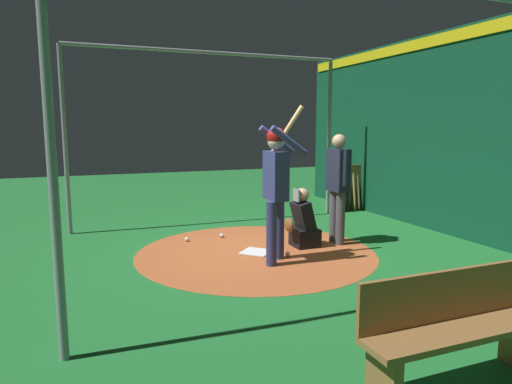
{
  "coord_description": "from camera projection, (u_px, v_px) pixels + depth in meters",
  "views": [
    {
      "loc": [
        2.5,
        6.27,
        1.94
      ],
      "look_at": [
        0.0,
        0.0,
        0.95
      ],
      "focal_mm": 31.53,
      "sensor_mm": 36.0,
      "label": 1
    }
  ],
  "objects": [
    {
      "name": "ground_plane",
      "position": [
        256.0,
        253.0,
        6.96
      ],
      "size": [
        25.36,
        25.36,
        0.0
      ],
      "primitive_type": "plane",
      "color": "#1E6B2D"
    },
    {
      "name": "dirt_circle",
      "position": [
        256.0,
        252.0,
        6.96
      ],
      "size": [
        3.69,
        3.69,
        0.01
      ],
      "primitive_type": "cylinder",
      "color": "#AD562D",
      "rests_on": "ground"
    },
    {
      "name": "home_plate",
      "position": [
        256.0,
        252.0,
        6.96
      ],
      "size": [
        0.59,
        0.59,
        0.01
      ],
      "primitive_type": "cube",
      "rotation": [
        0.0,
        0.0,
        0.79
      ],
      "color": "white",
      "rests_on": "dirt_circle"
    },
    {
      "name": "batter",
      "position": [
        276.0,
        180.0,
        6.32
      ],
      "size": [
        0.68,
        0.49,
        2.24
      ],
      "color": "navy",
      "rests_on": "ground"
    },
    {
      "name": "catcher",
      "position": [
        303.0,
        224.0,
        7.26
      ],
      "size": [
        0.58,
        0.4,
        0.96
      ],
      "color": "black",
      "rests_on": "ground"
    },
    {
      "name": "umpire",
      "position": [
        338.0,
        182.0,
        7.38
      ],
      "size": [
        0.23,
        0.49,
        1.81
      ],
      "color": "#4C4C51",
      "rests_on": "ground"
    },
    {
      "name": "back_wall",
      "position": [
        449.0,
        133.0,
        8.06
      ],
      "size": [
        0.23,
        9.36,
        3.62
      ],
      "color": "#0F472D",
      "rests_on": "ground"
    },
    {
      "name": "cage_frame",
      "position": [
        256.0,
        101.0,
        6.63
      ],
      "size": [
        5.46,
        4.86,
        3.39
      ],
      "color": "gray",
      "rests_on": "ground"
    },
    {
      "name": "bat_rack",
      "position": [
        355.0,
        189.0,
        10.48
      ],
      "size": [
        1.06,
        0.21,
        1.05
      ],
      "color": "olive",
      "rests_on": "ground"
    },
    {
      "name": "bench",
      "position": [
        453.0,
        327.0,
        3.39
      ],
      "size": [
        1.57,
        0.36,
        0.85
      ],
      "color": "olive",
      "rests_on": "ground"
    },
    {
      "name": "baseball_0",
      "position": [
        187.0,
        239.0,
        7.61
      ],
      "size": [
        0.07,
        0.07,
        0.07
      ],
      "primitive_type": "sphere",
      "color": "white",
      "rests_on": "dirt_circle"
    },
    {
      "name": "baseball_1",
      "position": [
        222.0,
        235.0,
        7.88
      ],
      "size": [
        0.07,
        0.07,
        0.07
      ],
      "primitive_type": "sphere",
      "color": "white",
      "rests_on": "dirt_circle"
    },
    {
      "name": "baseball_2",
      "position": [
        288.0,
        254.0,
        6.74
      ],
      "size": [
        0.07,
        0.07,
        0.07
      ],
      "primitive_type": "sphere",
      "color": "white",
      "rests_on": "dirt_circle"
    }
  ]
}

